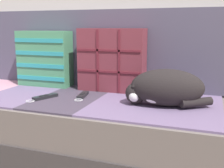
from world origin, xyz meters
name	(u,v)px	position (x,y,z in m)	size (l,w,h in m)	color
ground_plane	(41,153)	(0.00, 0.00, 0.00)	(14.00, 14.00, 0.00)	#7A6651
couch	(53,119)	(0.00, 0.15, 0.17)	(2.16, 0.80, 0.34)	#3D3838
sofa_backrest	(74,48)	(0.00, 0.48, 0.60)	(2.11, 0.14, 0.52)	#514C60
throw_pillow_quilted	(112,60)	(0.34, 0.33, 0.54)	(0.43, 0.14, 0.40)	brown
throw_pillow_striped	(45,59)	(-0.16, 0.33, 0.53)	(0.38, 0.14, 0.38)	#4C9366
sleeping_cat	(164,88)	(0.72, 0.09, 0.43)	(0.45, 0.26, 0.19)	black
game_remote_near	(83,95)	(0.23, 0.12, 0.35)	(0.08, 0.20, 0.02)	black
game_remote_far	(44,97)	(0.04, 0.00, 0.35)	(0.12, 0.20, 0.02)	black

